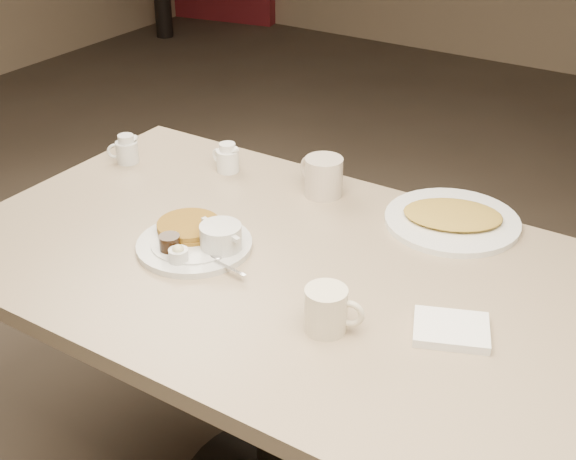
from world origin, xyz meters
The scene contains 8 objects.
diner_table centered at (0.00, 0.00, 0.58)m, with size 1.50×0.90×0.75m.
main_plate centered at (-0.19, -0.05, 0.77)m, with size 0.34×0.32×0.07m.
coffee_mug_near centered at (0.20, -0.16, 0.80)m, with size 0.13×0.10×0.09m.
napkin centered at (0.41, -0.04, 0.76)m, with size 0.17×0.16×0.02m.
coffee_mug_far centered at (-0.09, 0.33, 0.80)m, with size 0.15×0.12×0.10m.
creamer_left centered at (-0.65, 0.20, 0.79)m, with size 0.08×0.08×0.08m.
creamer_right centered at (-0.38, 0.31, 0.79)m, with size 0.10×0.08×0.08m.
hash_plate centered at (0.25, 0.36, 0.76)m, with size 0.42×0.42×0.04m.
Camera 1 is at (0.78, -1.19, 1.65)m, focal length 47.78 mm.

